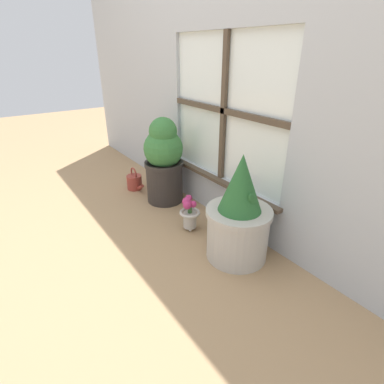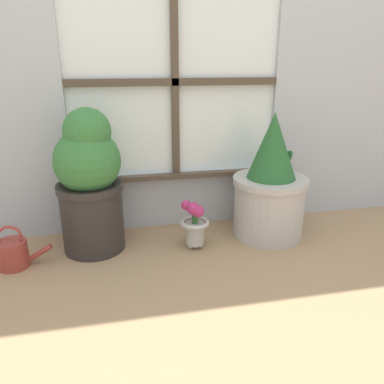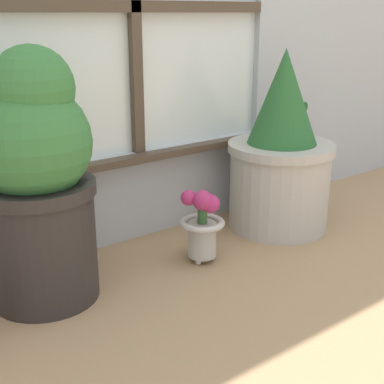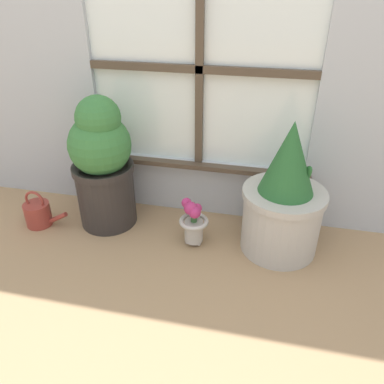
{
  "view_description": "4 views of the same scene",
  "coord_description": "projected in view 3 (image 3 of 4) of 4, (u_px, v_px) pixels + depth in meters",
  "views": [
    {
      "loc": [
        1.48,
        -0.73,
        1.12
      ],
      "look_at": [
        -0.04,
        0.36,
        0.23
      ],
      "focal_mm": 28.0,
      "sensor_mm": 36.0,
      "label": 1
    },
    {
      "loc": [
        -0.31,
        -1.33,
        0.87
      ],
      "look_at": [
        0.03,
        0.3,
        0.28
      ],
      "focal_mm": 35.0,
      "sensor_mm": 36.0,
      "label": 2
    },
    {
      "loc": [
        -0.92,
        -0.92,
        0.75
      ],
      "look_at": [
        0.06,
        0.36,
        0.2
      ],
      "focal_mm": 50.0,
      "sensor_mm": 36.0,
      "label": 3
    },
    {
      "loc": [
        0.35,
        -1.15,
        1.15
      ],
      "look_at": [
        0.01,
        0.35,
        0.24
      ],
      "focal_mm": 35.0,
      "sensor_mm": 36.0,
      "label": 4
    }
  ],
  "objects": [
    {
      "name": "ground_plane",
      "position": [
        254.0,
        300.0,
        1.46
      ],
      "size": [
        10.0,
        10.0,
        0.0
      ],
      "primitive_type": "plane",
      "color": "tan"
    },
    {
      "name": "potted_plant_left",
      "position": [
        37.0,
        179.0,
        1.38
      ],
      "size": [
        0.31,
        0.31,
        0.68
      ],
      "color": "#2D2826",
      "rests_on": "ground_plane"
    },
    {
      "name": "potted_plant_right",
      "position": [
        281.0,
        157.0,
        1.89
      ],
      "size": [
        0.38,
        0.38,
        0.64
      ],
      "color": "#B7B2A8",
      "rests_on": "ground_plane"
    },
    {
      "name": "flower_vase",
      "position": [
        202.0,
        223.0,
        1.65
      ],
      "size": [
        0.14,
        0.14,
        0.24
      ],
      "color": "#BCB7AD",
      "rests_on": "ground_plane"
    }
  ]
}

